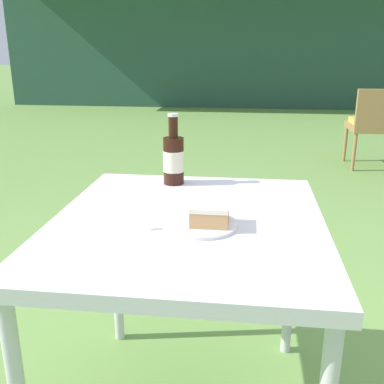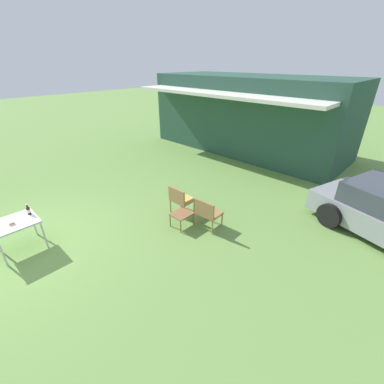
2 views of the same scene
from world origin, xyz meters
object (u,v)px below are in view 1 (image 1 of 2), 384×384
object	(u,v)px
cake_on_plate	(206,218)
cola_bottle_near	(174,159)
patio_table	(188,240)
wicker_chair_cushioned	(380,122)

from	to	relation	value
cake_on_plate	cola_bottle_near	bearing A→B (deg)	111.24
cake_on_plate	patio_table	bearing A→B (deg)	137.61
wicker_chair_cushioned	patio_table	xyz separation A→B (m)	(-1.52, -3.58, 0.18)
cola_bottle_near	wicker_chair_cushioned	bearing A→B (deg)	63.44
patio_table	cola_bottle_near	size ratio (longest dim) A/B	3.48
patio_table	cake_on_plate	xyz separation A→B (m)	(0.06, -0.05, 0.09)
wicker_chair_cushioned	patio_table	world-z (taller)	wicker_chair_cushioned
wicker_chair_cushioned	cola_bottle_near	size ratio (longest dim) A/B	3.22
wicker_chair_cushioned	cola_bottle_near	distance (m)	3.63
wicker_chair_cushioned	cola_bottle_near	bearing A→B (deg)	62.38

